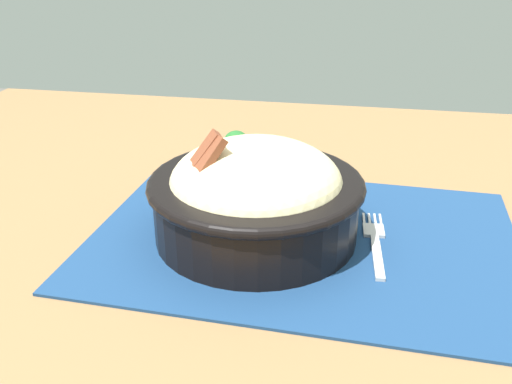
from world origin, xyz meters
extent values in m
cube|color=olive|center=(0.00, 0.00, 0.72)|extent=(1.26, 0.97, 0.03)
cylinder|color=brown|center=(-0.57, 0.43, 0.35)|extent=(0.04, 0.04, 0.70)
cube|color=navy|center=(0.03, -0.02, 0.74)|extent=(0.45, 0.33, 0.00)
cylinder|color=black|center=(-0.02, -0.02, 0.77)|extent=(0.21, 0.21, 0.07)
torus|color=black|center=(-0.02, -0.02, 0.80)|extent=(0.22, 0.22, 0.01)
ellipsoid|color=beige|center=(-0.02, -0.02, 0.80)|extent=(0.23, 0.23, 0.08)
sphere|color=#215C26|center=(-0.06, 0.02, 0.82)|extent=(0.03, 0.03, 0.03)
sphere|color=#215C26|center=(-0.04, -0.03, 0.82)|extent=(0.03, 0.03, 0.03)
sphere|color=#215C26|center=(-0.07, -0.01, 0.82)|extent=(0.03, 0.03, 0.03)
cylinder|color=orange|center=(-0.02, -0.03, 0.82)|extent=(0.02, 0.04, 0.01)
cylinder|color=orange|center=(-0.04, 0.01, 0.82)|extent=(0.01, 0.03, 0.01)
cube|color=brown|center=(-0.07, -0.05, 0.83)|extent=(0.05, 0.04, 0.05)
cube|color=brown|center=(-0.07, -0.06, 0.83)|extent=(0.04, 0.04, 0.05)
cube|color=#B7B7B7|center=(0.10, -0.05, 0.74)|extent=(0.01, 0.07, 0.00)
cube|color=#B7B7B7|center=(0.10, -0.01, 0.74)|extent=(0.01, 0.01, 0.00)
cube|color=#B7B7B7|center=(0.10, 0.01, 0.74)|extent=(0.02, 0.03, 0.00)
cube|color=#B7B7B7|center=(0.11, 0.03, 0.74)|extent=(0.00, 0.02, 0.00)
cube|color=#B7B7B7|center=(0.10, 0.03, 0.74)|extent=(0.00, 0.02, 0.00)
cube|color=#B7B7B7|center=(0.09, 0.03, 0.74)|extent=(0.00, 0.02, 0.00)
cube|color=#B7B7B7|center=(0.09, 0.03, 0.74)|extent=(0.00, 0.02, 0.00)
camera|label=1|loc=(0.07, -0.54, 1.03)|focal=40.10mm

